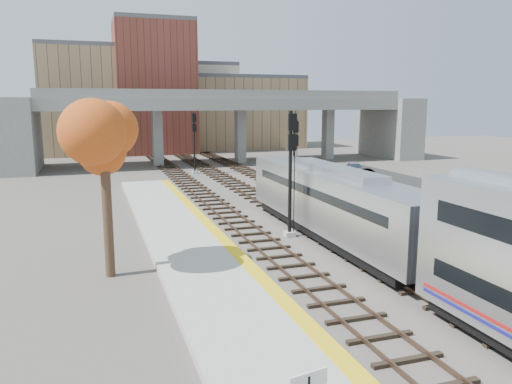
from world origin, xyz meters
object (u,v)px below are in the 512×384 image
object	(u,v)px
signal_mast_near	(291,174)
car_c	(355,168)
signal_mast_far	(194,144)
car_b	(366,175)
locomotive	(332,201)
tree	(104,141)
signal_mast_mid	(294,163)
car_a	(343,174)

from	to	relation	value
signal_mast_near	car_c	bearing A→B (deg)	52.80
signal_mast_far	car_b	world-z (taller)	signal_mast_far
signal_mast_near	car_b	xyz separation A→B (m)	(15.63, 17.55, -3.16)
locomotive	tree	xyz separation A→B (m)	(-12.60, -2.49, 3.97)
signal_mast_mid	signal_mast_far	xyz separation A→B (m)	(-4.10, 19.11, 0.15)
signal_mast_near	locomotive	bearing A→B (deg)	-31.09
car_c	locomotive	bearing A→B (deg)	-104.86
signal_mast_near	tree	distance (m)	11.42
tree	car_b	bearing A→B (deg)	39.20
car_a	car_c	size ratio (longest dim) A/B	0.87
signal_mast_near	signal_mast_mid	world-z (taller)	signal_mast_near
tree	car_c	world-z (taller)	tree
tree	signal_mast_mid	bearing A→B (deg)	41.57
locomotive	signal_mast_near	distance (m)	2.88
signal_mast_near	car_c	xyz separation A→B (m)	(17.07, 22.49, -3.15)
car_b	car_c	xyz separation A→B (m)	(1.44, 4.94, 0.01)
car_b	car_c	size ratio (longest dim) A/B	0.86
signal_mast_far	car_b	size ratio (longest dim) A/B	1.92
locomotive	car_a	xyz separation A→B (m)	(11.52, 20.03, -1.62)
signal_mast_near	signal_mast_mid	bearing A→B (deg)	65.96
signal_mast_near	car_a	size ratio (longest dim) A/B	2.06
car_a	signal_mast_far	bearing A→B (deg)	136.10
signal_mast_mid	car_a	world-z (taller)	signal_mast_mid
signal_mast_near	tree	size ratio (longest dim) A/B	0.89
tree	car_c	distance (m)	38.47
locomotive	signal_mast_mid	bearing A→B (deg)	79.17
signal_mast_mid	car_a	size ratio (longest dim) A/B	1.83
signal_mast_far	signal_mast_mid	bearing A→B (deg)	-77.89
car_a	car_b	xyz separation A→B (m)	(2.01, -1.21, -0.03)
signal_mast_mid	signal_mast_far	size ratio (longest dim) A/B	0.97
signal_mast_near	car_b	world-z (taller)	signal_mast_near
car_a	car_b	bearing A→B (deg)	-40.04
tree	locomotive	bearing A→B (deg)	11.19
locomotive	car_a	size ratio (longest dim) A/B	5.25
tree	car_b	xyz separation A→B (m)	(26.13, 21.31, -5.62)
locomotive	car_b	bearing A→B (deg)	54.28
signal_mast_near	car_c	size ratio (longest dim) A/B	1.80
tree	car_a	distance (m)	33.47
signal_mast_far	car_a	xyz separation A→B (m)	(13.62, -9.54, -2.71)
locomotive	car_a	world-z (taller)	locomotive
tree	car_c	size ratio (longest dim) A/B	2.02
locomotive	signal_mast_far	distance (m)	29.66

